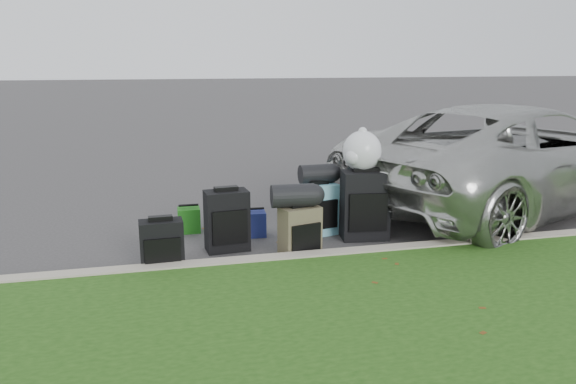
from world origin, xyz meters
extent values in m
plane|color=#383535|center=(0.00, 0.00, 0.00)|extent=(120.00, 120.00, 0.00)
cube|color=#9E937F|center=(0.00, -1.00, 0.07)|extent=(120.00, 0.18, 0.15)
imported|color=#B7B7B2|center=(3.50, 0.70, 0.78)|extent=(6.16, 4.41, 1.56)
cube|color=black|center=(-1.70, -0.79, 0.28)|extent=(0.46, 0.27, 0.56)
cube|color=black|center=(-0.94, -0.25, 0.36)|extent=(0.52, 0.34, 0.71)
cube|color=#453F2B|center=(-0.18, -0.71, 0.30)|extent=(0.49, 0.37, 0.60)
cube|color=#5893AC|center=(0.27, 0.08, 0.33)|extent=(0.51, 0.37, 0.66)
cube|color=black|center=(0.78, -0.22, 0.43)|extent=(0.61, 0.41, 0.86)
cube|color=#1D6A17|center=(-1.33, 0.56, 0.16)|extent=(0.29, 0.23, 0.32)
cube|color=navy|center=(-0.55, 0.20, 0.16)|extent=(0.31, 0.25, 0.32)
cylinder|color=black|center=(-0.26, -0.70, 0.72)|extent=(0.50, 0.29, 0.26)
cylinder|color=black|center=(0.26, 0.14, 0.78)|extent=(0.45, 0.27, 0.24)
sphere|color=silver|center=(0.75, -0.14, 1.10)|extent=(0.48, 0.48, 0.48)
camera|label=1|loc=(-1.71, -6.54, 2.19)|focal=35.00mm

